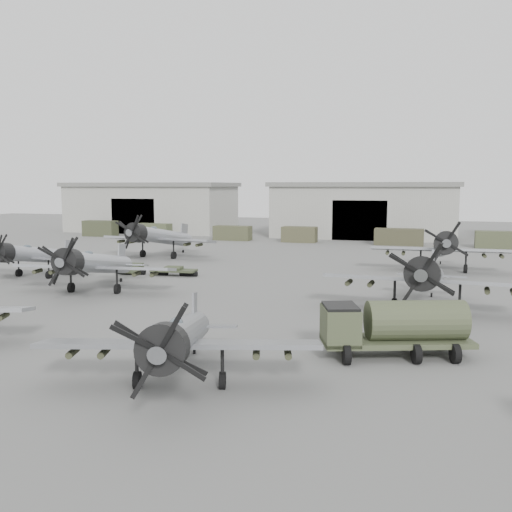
{
  "coord_description": "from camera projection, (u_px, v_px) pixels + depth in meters",
  "views": [
    {
      "loc": [
        10.93,
        -30.47,
        8.15
      ],
      "look_at": [
        -2.87,
        13.13,
        2.5
      ],
      "focal_mm": 40.0,
      "sensor_mm": 36.0,
      "label": 1
    }
  ],
  "objects": [
    {
      "name": "aircraft_far_1",
      "position": [
        444.0,
        246.0,
        53.69
      ],
      "size": [
        13.51,
        12.16,
        5.42
      ],
      "rotation": [
        0.0,
        0.0,
        0.03
      ],
      "color": "gray",
      "rests_on": "ground"
    },
    {
      "name": "aircraft_near_1",
      "position": [
        179.0,
        339.0,
        22.71
      ],
      "size": [
        11.5,
        10.36,
        4.6
      ],
      "rotation": [
        0.0,
        0.0,
        0.29
      ],
      "color": "gray",
      "rests_on": "ground"
    },
    {
      "name": "support_truck_2",
      "position": [
        233.0,
        233.0,
        85.75
      ],
      "size": [
        5.6,
        2.2,
        2.16
      ],
      "primitive_type": "cube",
      "color": "#40422B",
      "rests_on": "ground"
    },
    {
      "name": "support_truck_1",
      "position": [
        154.0,
        231.0,
        89.69
      ],
      "size": [
        5.47,
        2.2,
        2.25
      ],
      "primitive_type": "cube",
      "color": "#40472F",
      "rests_on": "ground"
    },
    {
      "name": "aircraft_mid_2",
      "position": [
        427.0,
        276.0,
        36.37
      ],
      "size": [
        13.37,
        12.03,
        5.35
      ],
      "rotation": [
        0.0,
        0.0,
        -0.05
      ],
      "color": "gray",
      "rests_on": "ground"
    },
    {
      "name": "aircraft_far_0",
      "position": [
        157.0,
        236.0,
        64.32
      ],
      "size": [
        13.67,
        12.3,
        5.44
      ],
      "rotation": [
        0.0,
        0.0,
        -0.09
      ],
      "color": "#93959B",
      "rests_on": "ground"
    },
    {
      "name": "support_truck_0",
      "position": [
        100.0,
        228.0,
        92.58
      ],
      "size": [
        5.5,
        2.2,
        2.52
      ],
      "primitive_type": "cube",
      "color": "#373B27",
      "rests_on": "ground"
    },
    {
      "name": "aircraft_mid_1",
      "position": [
        92.0,
        264.0,
        43.2
      ],
      "size": [
        12.56,
        11.3,
        4.99
      ],
      "rotation": [
        0.0,
        0.0,
        0.14
      ],
      "color": "#95989D",
      "rests_on": "ground"
    },
    {
      "name": "hangar_center",
      "position": [
        365.0,
        209.0,
        91.2
      ],
      "size": [
        29.0,
        14.8,
        8.7
      ],
      "color": "gray",
      "rests_on": "ground"
    },
    {
      "name": "hangar_left",
      "position": [
        152.0,
        207.0,
        102.58
      ],
      "size": [
        29.0,
        14.8,
        8.7
      ],
      "color": "gray",
      "rests_on": "ground"
    },
    {
      "name": "aircraft_mid_0",
      "position": [
        32.0,
        255.0,
        50.63
      ],
      "size": [
        11.19,
        10.07,
        4.47
      ],
      "rotation": [
        0.0,
        0.0,
        -0.06
      ],
      "color": "#95979D",
      "rests_on": "ground"
    },
    {
      "name": "support_truck_4",
      "position": [
        399.0,
        237.0,
        78.44
      ],
      "size": [
        6.58,
        2.2,
        2.29
      ],
      "primitive_type": "cube",
      "color": "#3B3926",
      "rests_on": "ground"
    },
    {
      "name": "fuel_tanker",
      "position": [
        394.0,
        325.0,
        27.17
      ],
      "size": [
        7.44,
        4.85,
        2.73
      ],
      "rotation": [
        0.0,
        0.0,
        0.35
      ],
      "color": "#3F462E",
      "rests_on": "ground"
    },
    {
      "name": "support_truck_3",
      "position": [
        299.0,
        234.0,
        82.65
      ],
      "size": [
        5.0,
        2.2,
        2.26
      ],
      "primitive_type": "cube",
      "color": "#43422C",
      "rests_on": "ground"
    },
    {
      "name": "tug_trailer",
      "position": [
        147.0,
        269.0,
        52.39
      ],
      "size": [
        7.26,
        2.04,
        1.44
      ],
      "rotation": [
        0.0,
        0.0,
        0.1
      ],
      "color": "#323925",
      "rests_on": "ground"
    },
    {
      "name": "ground",
      "position": [
        235.0,
        327.0,
        33.1
      ],
      "size": [
        220.0,
        220.0,
        0.0
      ],
      "primitive_type": "plane",
      "color": "slate",
      "rests_on": "ground"
    },
    {
      "name": "ground_crew",
      "position": [
        94.0,
        262.0,
        54.98
      ],
      "size": [
        0.5,
        0.66,
        1.62
      ],
      "primitive_type": "imported",
      "rotation": [
        0.0,
        0.0,
        1.37
      ],
      "color": "#3F442C",
      "rests_on": "ground"
    },
    {
      "name": "support_truck_5",
      "position": [
        502.0,
        240.0,
        74.52
      ],
      "size": [
        6.6,
        2.2,
        2.23
      ],
      "primitive_type": "cube",
      "color": "#3F452D",
      "rests_on": "ground"
    }
  ]
}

